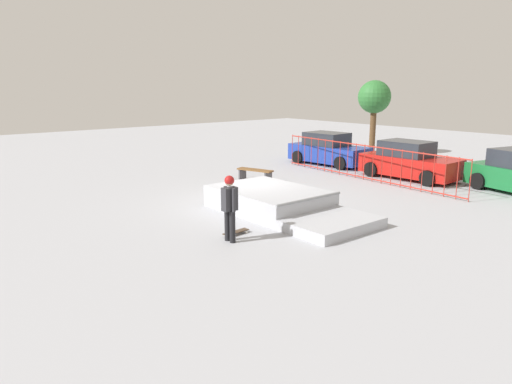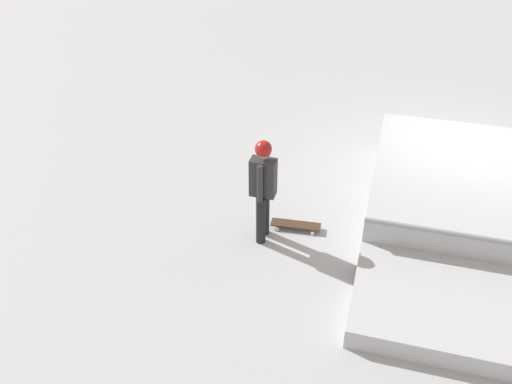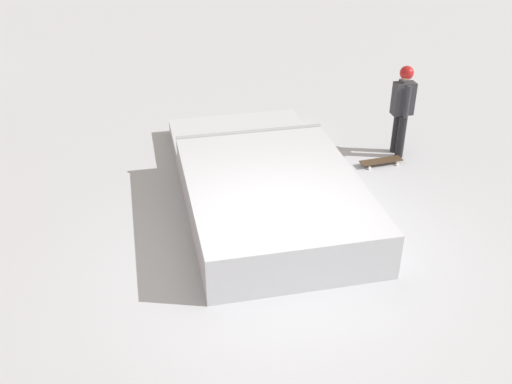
% 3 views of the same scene
% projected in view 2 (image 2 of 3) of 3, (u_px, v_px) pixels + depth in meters
% --- Properties ---
extents(ground_plane, '(60.00, 60.00, 0.00)m').
position_uv_depth(ground_plane, '(458.00, 169.00, 10.33)').
color(ground_plane, '#A8AAB2').
extents(skate_ramp, '(5.40, 2.61, 0.74)m').
position_uv_depth(skate_ramp, '(452.00, 204.00, 8.83)').
color(skate_ramp, '#B0B3BB').
rests_on(skate_ramp, ground).
extents(skater, '(0.44, 0.38, 1.73)m').
position_uv_depth(skater, '(263.00, 184.00, 8.06)').
color(skater, black).
rests_on(skater, ground).
extents(skateboard, '(0.31, 0.81, 0.09)m').
position_uv_depth(skateboard, '(296.00, 225.00, 8.76)').
color(skateboard, '#3F2D1E').
rests_on(skateboard, ground).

